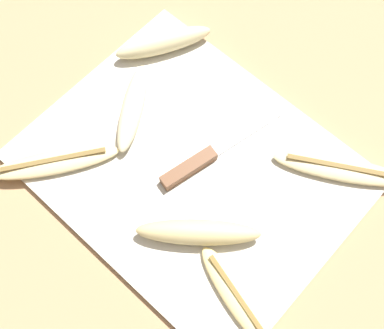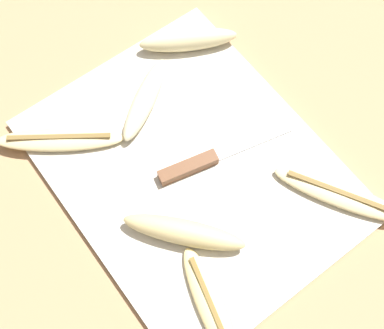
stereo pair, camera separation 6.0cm
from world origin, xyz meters
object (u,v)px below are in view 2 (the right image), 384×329
at_px(banana_spotted_left, 184,232).
at_px(banana_golden_short, 211,306).
at_px(banana_soft_right, 188,40).
at_px(banana_ripe_center, 339,194).
at_px(banana_pale_long, 145,99).
at_px(knife, 200,160).
at_px(banana_mellow_near, 60,139).

height_order(banana_spotted_left, banana_golden_short, banana_spotted_left).
height_order(banana_golden_short, banana_soft_right, banana_soft_right).
relative_size(banana_golden_short, banana_soft_right, 1.12).
bearing_deg(banana_ripe_center, banana_soft_right, -177.12).
bearing_deg(banana_soft_right, banana_golden_short, -32.60).
xyz_separation_m(banana_spotted_left, banana_pale_long, (-0.21, 0.08, -0.00)).
xyz_separation_m(knife, banana_ripe_center, (0.17, 0.13, 0.00)).
height_order(banana_ripe_center, banana_soft_right, banana_soft_right).
bearing_deg(banana_spotted_left, banana_golden_short, -16.54).
bearing_deg(knife, banana_ripe_center, 50.62).
height_order(knife, banana_soft_right, banana_soft_right).
relative_size(banana_spotted_left, banana_ripe_center, 0.81).
relative_size(banana_mellow_near, banana_golden_short, 1.04).
xyz_separation_m(knife, banana_golden_short, (0.18, -0.12, 0.00)).
bearing_deg(banana_ripe_center, banana_golden_short, -86.78).
bearing_deg(banana_golden_short, banana_mellow_near, -174.45).
distance_m(banana_ripe_center, banana_pale_long, 0.33).
bearing_deg(banana_pale_long, knife, 3.37).
xyz_separation_m(banana_ripe_center, banana_golden_short, (0.01, -0.25, -0.00)).
height_order(knife, banana_golden_short, banana_golden_short).
bearing_deg(banana_soft_right, banana_spotted_left, -37.76).
height_order(banana_spotted_left, banana_ripe_center, banana_spotted_left).
height_order(banana_mellow_near, banana_pale_long, banana_pale_long).
xyz_separation_m(banana_mellow_near, banana_golden_short, (0.34, 0.03, -0.00)).
distance_m(banana_spotted_left, banana_pale_long, 0.23).
relative_size(banana_spotted_left, banana_soft_right, 1.00).
height_order(knife, banana_pale_long, banana_pale_long).
relative_size(banana_ripe_center, banana_golden_short, 1.10).
height_order(banana_spotted_left, banana_soft_right, same).
xyz_separation_m(knife, banana_pale_long, (-0.13, -0.01, 0.01)).
bearing_deg(banana_pale_long, banana_soft_right, 111.68).
bearing_deg(banana_pale_long, banana_mellow_near, -99.18).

